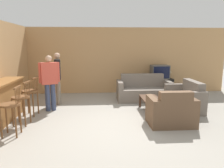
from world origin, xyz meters
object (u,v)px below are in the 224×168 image
object	(u,v)px
bar_chair_far	(30,94)
person_by_window	(58,76)
book_on_table	(154,99)
loveseat_right	(185,99)
tv_unit	(159,86)
couch_far	(143,91)
person_by_counter	(50,80)
bar_chair_mid	(21,101)
armchair_near	(171,112)
table_lamp	(168,71)
tv	(160,72)
bar_chair_near	(11,108)
coffee_table	(151,100)

from	to	relation	value
bar_chair_far	person_by_window	size ratio (longest dim) A/B	0.63
bar_chair_far	book_on_table	distance (m)	3.43
loveseat_right	tv_unit	bearing A→B (deg)	93.93
couch_far	tv_unit	xyz separation A→B (m)	(0.85, 0.99, -0.02)
tv_unit	loveseat_right	bearing A→B (deg)	-86.07
couch_far	person_by_counter	distance (m)	3.23
bar_chair_far	couch_far	world-z (taller)	bar_chair_far
book_on_table	person_by_counter	bearing A→B (deg)	173.13
bar_chair_mid	person_by_window	distance (m)	1.96
person_by_window	bar_chair_far	bearing A→B (deg)	-116.38
book_on_table	bar_chair_far	bearing A→B (deg)	-179.14
armchair_near	book_on_table	distance (m)	1.07
bar_chair_mid	table_lamp	distance (m)	5.63
table_lamp	person_by_counter	xyz separation A→B (m)	(-4.18, -2.06, -0.01)
bar_chair_mid	tv_unit	distance (m)	5.35
bar_chair_mid	table_lamp	xyz separation A→B (m)	(4.62, 3.20, 0.33)
tv_unit	tv	xyz separation A→B (m)	(0.00, -0.00, 0.57)
bar_chair_near	person_by_counter	xyz separation A→B (m)	(0.44, 1.80, 0.31)
armchair_near	tv	distance (m)	3.59
person_by_counter	couch_far	bearing A→B (deg)	19.71
tv	person_by_window	distance (m)	3.96
loveseat_right	tv_unit	size ratio (longest dim) A/B	1.39
bar_chair_near	tv_unit	distance (m)	5.77
armchair_near	table_lamp	bearing A→B (deg)	73.27
loveseat_right	couch_far	bearing A→B (deg)	129.40
tv	book_on_table	distance (m)	2.61
bar_chair_far	tv_unit	distance (m)	4.95
armchair_near	person_by_counter	size ratio (longest dim) A/B	0.66
bar_chair_near	bar_chair_far	xyz separation A→B (m)	(-0.00, 1.39, 0.00)
couch_far	bar_chair_mid	bearing A→B (deg)	-147.18
book_on_table	table_lamp	xyz separation A→B (m)	(1.20, 2.42, 0.53)
tv_unit	book_on_table	distance (m)	2.57
coffee_table	tv_unit	size ratio (longest dim) A/B	1.00
loveseat_right	tv	world-z (taller)	tv
coffee_table	tv	xyz separation A→B (m)	(0.92, 2.30, 0.55)
loveseat_right	tv	size ratio (longest dim) A/B	2.08
bar_chair_near	person_by_window	distance (m)	2.59
bar_chair_far	tv	xyz separation A→B (m)	(4.28, 2.47, 0.28)
bar_chair_mid	table_lamp	world-z (taller)	bar_chair_mid
bar_chair_far	tv	distance (m)	4.95
tv	book_on_table	size ratio (longest dim) A/B	3.12
bar_chair_mid	tv	xyz separation A→B (m)	(4.28, 3.20, 0.28)
bar_chair_near	person_by_window	world-z (taller)	person_by_window
loveseat_right	person_by_counter	xyz separation A→B (m)	(-3.99, 0.15, 0.59)
bar_chair_mid	person_by_window	xyz separation A→B (m)	(0.55, 1.85, 0.35)
bar_chair_near	coffee_table	world-z (taller)	bar_chair_near
bar_chair_mid	book_on_table	bearing A→B (deg)	12.87
table_lamp	bar_chair_near	bearing A→B (deg)	-140.18
table_lamp	person_by_window	size ratio (longest dim) A/B	0.25
armchair_near	loveseat_right	size ratio (longest dim) A/B	0.76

